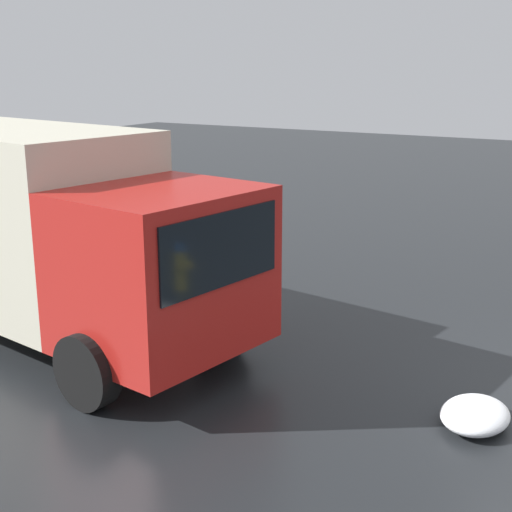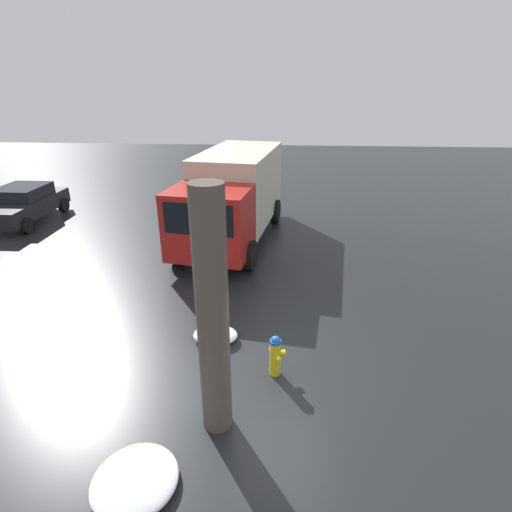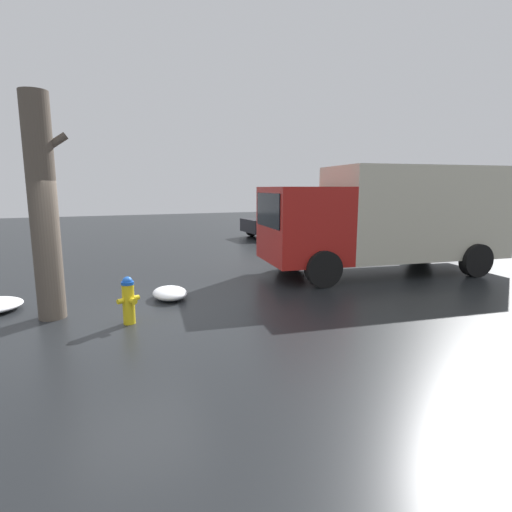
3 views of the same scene
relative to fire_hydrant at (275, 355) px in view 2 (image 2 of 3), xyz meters
The scene contains 7 objects.
ground_plane 0.44m from the fire_hydrant, 114.77° to the left, with size 60.00×60.00×0.00m, color black.
fire_hydrant is the anchor object (origin of this frame).
tree_trunk 2.22m from the fire_hydrant, 144.36° to the left, with size 0.73×0.48×4.00m.
delivery_truck 7.48m from the fire_hydrant, 12.90° to the left, with size 6.99×3.32×2.96m.
parked_car 13.31m from the fire_hydrant, 50.41° to the left, with size 3.98×2.07×1.37m.
snow_pile_by_hydrant 3.11m from the fire_hydrant, 142.74° to the left, with size 1.23×1.20×0.21m.
snow_pile_curbside 1.67m from the fire_hydrant, 53.23° to the left, with size 0.73×0.96×0.26m.
Camera 2 is at (-6.14, -0.07, 5.16)m, focal length 28.00 mm.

